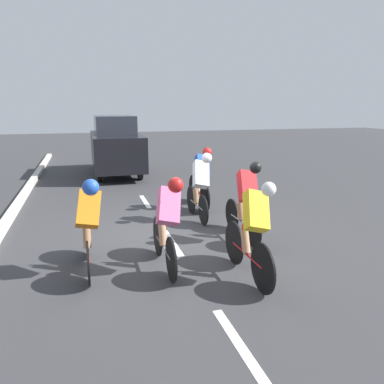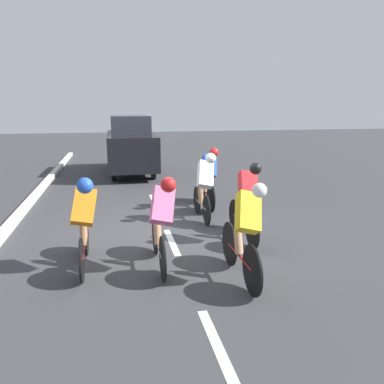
% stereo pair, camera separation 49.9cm
% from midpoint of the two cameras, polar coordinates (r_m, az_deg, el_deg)
% --- Properties ---
extents(ground_plane, '(60.00, 60.00, 0.00)m').
position_cam_midpoint_polar(ground_plane, '(7.45, -1.59, -6.70)').
color(ground_plane, '#38383A').
extents(lane_stripe_near, '(0.12, 1.40, 0.01)m').
position_cam_midpoint_polar(lane_stripe_near, '(4.37, 7.38, -22.21)').
color(lane_stripe_near, white).
rests_on(lane_stripe_near, ground).
extents(lane_stripe_mid, '(0.12, 1.40, 0.01)m').
position_cam_midpoint_polar(lane_stripe_mid, '(7.12, -1.09, -7.60)').
color(lane_stripe_mid, white).
rests_on(lane_stripe_mid, ground).
extents(lane_stripe_far, '(0.12, 1.40, 0.01)m').
position_cam_midpoint_polar(lane_stripe_far, '(10.15, -4.46, -1.33)').
color(lane_stripe_far, white).
rests_on(lane_stripe_far, ground).
extents(cyclist_orange, '(0.42, 1.69, 1.51)m').
position_cam_midpoint_polar(cyclist_orange, '(5.91, -13.80, -4.12)').
color(cyclist_orange, black).
rests_on(cyclist_orange, ground).
extents(cyclist_yellow, '(0.45, 1.73, 1.51)m').
position_cam_midpoint_polar(cyclist_yellow, '(5.47, 10.71, -5.73)').
color(cyclist_yellow, black).
rests_on(cyclist_yellow, ground).
extents(cyclist_blue, '(0.43, 1.74, 1.54)m').
position_cam_midpoint_polar(cyclist_blue, '(9.31, 4.03, 2.40)').
color(cyclist_blue, black).
rests_on(cyclist_blue, ground).
extents(cyclist_red, '(0.41, 1.67, 1.53)m').
position_cam_midpoint_polar(cyclist_red, '(7.09, 10.34, -1.11)').
color(cyclist_red, black).
rests_on(cyclist_red, ground).
extents(cyclist_white, '(0.44, 1.60, 1.54)m').
position_cam_midpoint_polar(cyclist_white, '(8.28, 3.63, 1.18)').
color(cyclist_white, black).
rests_on(cyclist_white, ground).
extents(cyclist_pink, '(0.44, 1.71, 1.51)m').
position_cam_midpoint_polar(cyclist_pink, '(5.77, -2.21, -4.24)').
color(cyclist_pink, black).
rests_on(cyclist_pink, ground).
extents(support_car, '(1.70, 4.33, 2.15)m').
position_cam_midpoint_polar(support_car, '(14.31, -8.31, 7.15)').
color(support_car, black).
rests_on(support_car, ground).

